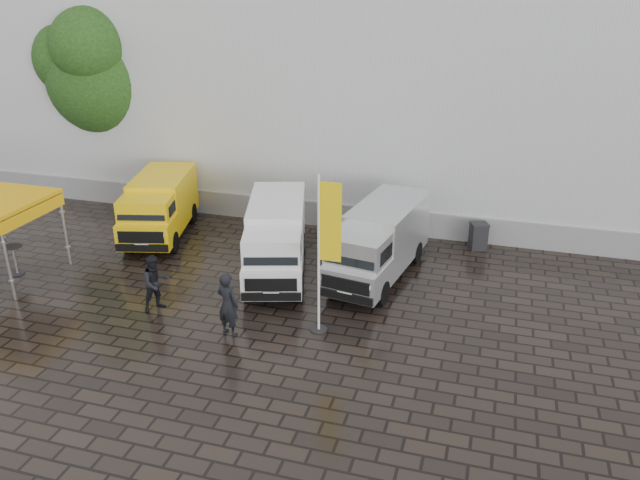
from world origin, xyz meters
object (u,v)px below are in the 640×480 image
(wheelie_bin, at_px, (478,236))
(person_tent, at_px, (156,283))
(van_yellow, at_px, (160,208))
(cocktail_table, at_px, (15,260))
(person_front, at_px, (228,304))
(van_silver, at_px, (379,244))
(flagpole, at_px, (325,249))
(van_white, at_px, (276,241))

(wheelie_bin, relative_size, person_tent, 0.57)
(wheelie_bin, distance_m, person_tent, 11.79)
(van_yellow, xyz_separation_m, person_tent, (2.83, -5.25, -0.26))
(cocktail_table, xyz_separation_m, wheelie_bin, (14.97, 6.68, -0.01))
(cocktail_table, height_order, person_front, person_front)
(van_yellow, xyz_separation_m, van_silver, (8.83, -1.15, 0.04))
(van_silver, bearing_deg, wheelie_bin, 56.65)
(van_yellow, xyz_separation_m, cocktail_table, (-3.02, -4.46, -0.62))
(flagpole, relative_size, wheelie_bin, 4.60)
(van_silver, height_order, person_tent, van_silver)
(van_yellow, height_order, cocktail_table, van_yellow)
(van_yellow, bearing_deg, person_front, -61.76)
(van_yellow, bearing_deg, van_white, -33.18)
(van_white, bearing_deg, person_front, -105.73)
(van_silver, bearing_deg, cocktail_table, -154.94)
(flagpole, relative_size, person_front, 2.44)
(van_yellow, relative_size, person_front, 2.59)
(person_front, bearing_deg, van_silver, -108.11)
(van_white, xyz_separation_m, van_silver, (3.37, 0.70, -0.00))
(van_white, bearing_deg, wheelie_bin, 15.31)
(cocktail_table, bearing_deg, wheelie_bin, 24.04)
(wheelie_bin, bearing_deg, person_front, -147.59)
(van_silver, distance_m, person_front, 5.86)
(cocktail_table, bearing_deg, van_silver, 15.61)
(van_white, height_order, wheelie_bin, van_white)
(wheelie_bin, bearing_deg, flagpole, -137.47)
(van_yellow, distance_m, van_silver, 8.91)
(van_yellow, height_order, flagpole, flagpole)
(flagpole, height_order, wheelie_bin, flagpole)
(van_white, height_order, person_tent, van_white)
(flagpole, xyz_separation_m, cocktail_table, (-11.12, 0.60, -2.06))
(van_white, relative_size, person_tent, 3.12)
(person_front, bearing_deg, person_tent, 0.77)
(van_white, height_order, van_silver, van_white)
(van_yellow, height_order, van_silver, van_silver)
(van_white, height_order, person_front, van_white)
(van_white, distance_m, wheelie_bin, 7.69)
(van_yellow, distance_m, person_tent, 5.97)
(van_yellow, height_order, van_white, van_white)
(van_yellow, xyz_separation_m, wheelie_bin, (11.95, 2.21, -0.64))
(van_silver, bearing_deg, person_front, -114.84)
(person_tent, bearing_deg, person_front, -71.03)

